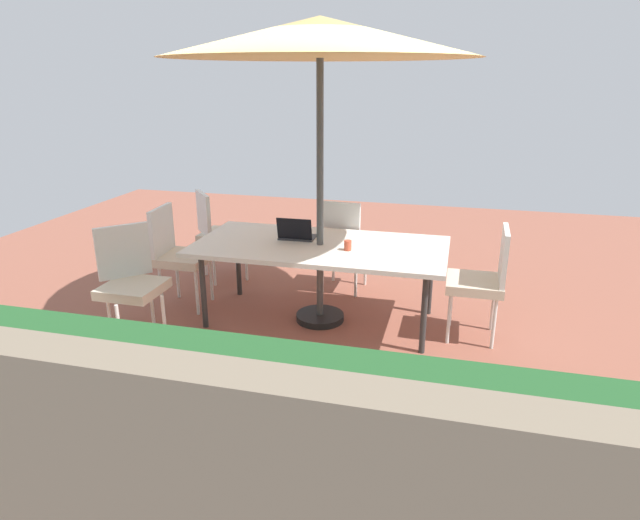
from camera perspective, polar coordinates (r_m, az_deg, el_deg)
The scene contains 10 objects.
ground_plane at distance 5.11m, azimuth 0.00°, elevation -6.35°, with size 10.00×10.00×0.02m, color #935442.
dining_table at distance 4.85m, azimuth 0.00°, elevation 1.14°, with size 2.22×1.10×0.73m.
patio_umbrella at distance 4.63m, azimuth 0.00°, elevation 21.97°, with size 2.54×2.54×2.59m.
chair_west at distance 4.76m, azimuth 16.59°, elevation -1.74°, with size 0.46×0.46×0.98m.
chair_northeast at distance 4.79m, azimuth -19.14°, elevation -1.89°, with size 0.59×0.59×0.98m.
chair_southeast at distance 6.04m, azimuth -10.54°, elevation 3.04°, with size 0.59×0.58×0.98m.
chair_east at distance 5.40m, azimuth -14.57°, elevation 0.85°, with size 0.47×0.46×0.98m.
chair_south at distance 5.60m, azimuth 2.39°, elevation 2.08°, with size 0.47×0.48×0.98m.
laptop at distance 4.98m, azimuth -2.47°, elevation 2.70°, with size 0.32×0.25×0.21m.
cup at distance 4.67m, azimuth 2.91°, elevation 1.54°, with size 0.06×0.06×0.09m, color #CC4C33.
Camera 1 is at (-1.15, 4.48, 2.16)m, focal length 30.74 mm.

